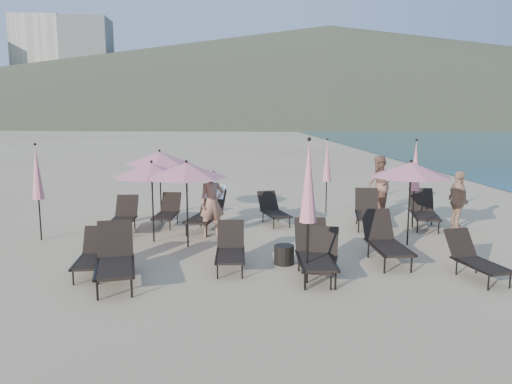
{
  "coord_description": "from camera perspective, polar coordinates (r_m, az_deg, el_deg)",
  "views": [
    {
      "loc": [
        -1.42,
        -9.81,
        3.24
      ],
      "look_at": [
        -0.7,
        3.5,
        1.1
      ],
      "focal_mm": 35.0,
      "sensor_mm": 36.0,
      "label": 1
    }
  ],
  "objects": [
    {
      "name": "ground",
      "position": [
        10.43,
        4.96,
        -9.01
      ],
      "size": [
        800.0,
        800.0,
        0.0
      ],
      "primitive_type": "plane",
      "color": "#D6BA8C",
      "rests_on": "ground"
    },
    {
      "name": "volcanic_headland",
      "position": [
        321.64,
        10.25,
        13.12
      ],
      "size": [
        690.0,
        690.0,
        55.0
      ],
      "color": "brown",
      "rests_on": "ground"
    },
    {
      "name": "hotel_skyline",
      "position": [
        296.5,
        -21.76,
        12.53
      ],
      "size": [
        109.0,
        82.0,
        55.0
      ],
      "color": "beige",
      "rests_on": "ground"
    },
    {
      "name": "lounger_0",
      "position": [
        10.68,
        -18.15,
        -6.78
      ],
      "size": [
        0.64,
        1.5,
        0.85
      ],
      "rotation": [
        0.0,
        0.0,
        0.05
      ],
      "color": "black",
      "rests_on": "ground"
    },
    {
      "name": "lounger_1",
      "position": [
        9.95,
        -15.82,
        -7.24
      ],
      "size": [
        1.05,
        1.95,
        1.06
      ],
      "rotation": [
        0.0,
        0.0,
        0.2
      ],
      "color": "black",
      "rests_on": "ground"
    },
    {
      "name": "lounger_2",
      "position": [
        10.53,
        -2.94,
        -6.45
      ],
      "size": [
        0.62,
        1.56,
        0.89
      ],
      "rotation": [
        0.0,
        0.0,
        -0.02
      ],
      "color": "black",
      "rests_on": "ground"
    },
    {
      "name": "lounger_3",
      "position": [
        10.03,
        7.51,
        -7.33
      ],
      "size": [
        0.98,
        1.64,
        0.89
      ],
      "rotation": [
        0.0,
        0.0,
        -0.28
      ],
      "color": "black",
      "rests_on": "ground"
    },
    {
      "name": "lounger_4",
      "position": [
        10.08,
        6.7,
        -6.84
      ],
      "size": [
        0.73,
        1.8,
        1.03
      ],
      "rotation": [
        0.0,
        0.0,
        -0.03
      ],
      "color": "black",
      "rests_on": "ground"
    },
    {
      "name": "lounger_5",
      "position": [
        10.8,
        23.74,
        -6.91
      ],
      "size": [
        0.84,
        1.57,
        0.86
      ],
      "rotation": [
        0.0,
        0.0,
        0.19
      ],
      "color": "black",
      "rests_on": "ground"
    },
    {
      "name": "lounger_6",
      "position": [
        14.07,
        -14.93,
        -2.71
      ],
      "size": [
        0.63,
        1.61,
        0.92
      ],
      "rotation": [
        0.0,
        0.0,
        -0.01
      ],
      "color": "black",
      "rests_on": "ground"
    },
    {
      "name": "lounger_7",
      "position": [
        14.68,
        -10.09,
        -2.17
      ],
      "size": [
        0.74,
        1.55,
        0.86
      ],
      "rotation": [
        0.0,
        0.0,
        -0.12
      ],
      "color": "black",
      "rests_on": "ground"
    },
    {
      "name": "lounger_8",
      "position": [
        13.99,
        -5.51,
        -2.02
      ],
      "size": [
        1.17,
        1.95,
        1.15
      ],
      "rotation": [
        0.0,
        0.0,
        -0.3
      ],
      "color": "black",
      "rests_on": "ground"
    },
    {
      "name": "lounger_9",
      "position": [
        14.65,
        1.98,
        -2.03
      ],
      "size": [
        0.94,
        1.62,
        0.87
      ],
      "rotation": [
        0.0,
        0.0,
        0.25
      ],
      "color": "black",
      "rests_on": "ground"
    },
    {
      "name": "lounger_10",
      "position": [
        14.6,
        12.61,
        -2.04
      ],
      "size": [
        1.01,
        1.85,
        1.01
      ],
      "rotation": [
        0.0,
        0.0,
        -0.21
      ],
      "color": "black",
      "rests_on": "ground"
    },
    {
      "name": "lounger_11",
      "position": [
        14.99,
        18.65,
        -2.01
      ],
      "size": [
        1.05,
        1.86,
        1.01
      ],
      "rotation": [
        0.0,
        0.0,
        -0.23
      ],
      "color": "black",
      "rests_on": "ground"
    },
    {
      "name": "lounger_12",
      "position": [
        11.3,
        14.54,
        -5.31
      ],
      "size": [
        0.72,
        1.8,
        1.03
      ],
      "rotation": [
        0.0,
        0.0,
        0.02
      ],
      "color": "black",
      "rests_on": "ground"
    },
    {
      "name": "umbrella_open_0",
      "position": [
        12.59,
        -11.84,
        2.49
      ],
      "size": [
        1.92,
        1.92,
        2.07
      ],
      "color": "black",
      "rests_on": "ground"
    },
    {
      "name": "umbrella_open_1",
      "position": [
        11.97,
        -7.96,
        2.49
      ],
      "size": [
        1.97,
        1.97,
        2.12
      ],
      "color": "black",
      "rests_on": "ground"
    },
    {
      "name": "umbrella_open_2",
      "position": [
        12.57,
        17.28,
        2.45
      ],
      "size": [
        1.97,
        1.97,
        2.12
      ],
      "color": "black",
      "rests_on": "ground"
    },
    {
      "name": "umbrella_open_3",
      "position": [
        15.03,
        -10.96,
        3.86
      ],
      "size": [
        2.0,
        2.0,
        2.16
      ],
      "color": "black",
      "rests_on": "ground"
    },
    {
      "name": "umbrella_closed_0",
      "position": [
        9.31,
        6.01,
        1.04
      ],
      "size": [
        0.33,
        0.33,
        2.79
      ],
      "color": "black",
      "rests_on": "ground"
    },
    {
      "name": "umbrella_closed_1",
      "position": [
        14.52,
        17.75,
        2.81
      ],
      "size": [
        0.29,
        0.29,
        2.52
      ],
      "color": "black",
      "rests_on": "ground"
    },
    {
      "name": "umbrella_closed_2",
      "position": [
        13.67,
        -23.76,
        1.99
      ],
      "size": [
        0.29,
        0.29,
        2.48
      ],
      "color": "black",
      "rests_on": "ground"
    },
    {
      "name": "umbrella_closed_3",
      "position": [
        16.12,
        8.12,
        3.49
      ],
      "size": [
        0.28,
        0.28,
        2.42
      ],
      "color": "black",
      "rests_on": "ground"
    },
    {
      "name": "side_table_0",
      "position": [
        10.77,
        -15.05,
        -7.58
      ],
      "size": [
        0.36,
        0.36,
        0.41
      ],
      "primitive_type": "cylinder",
      "color": "black",
      "rests_on": "ground"
    },
    {
      "name": "side_table_1",
      "position": [
        10.83,
        3.23,
        -7.16
      ],
      "size": [
        0.44,
        0.44,
        0.41
      ],
      "primitive_type": "cylinder",
      "color": "black",
      "rests_on": "ground"
    },
    {
      "name": "beachgoer_a",
      "position": [
        13.12,
        -5.06,
        -1.25
      ],
      "size": [
        0.75,
        0.61,
        1.77
      ],
      "primitive_type": "imported",
      "rotation": [
        0.0,
        0.0,
        0.32
      ],
      "color": "#9F6E56",
      "rests_on": "ground"
    },
    {
      "name": "beachgoer_b",
      "position": [
        16.56,
        13.86,
        0.85
      ],
      "size": [
        0.75,
        0.94,
        1.87
      ],
      "primitive_type": "imported",
      "rotation": [
        0.0,
        0.0,
        -1.52
      ],
      "color": "#8E6049",
      "rests_on": "ground"
    },
    {
      "name": "beachgoer_c",
      "position": [
        14.83,
        22.11,
        -0.91
      ],
      "size": [
        0.42,
        0.98,
        1.66
      ],
      "primitive_type": "imported",
      "rotation": [
        0.0,
        0.0,
        1.59
      ],
      "color": "tan",
      "rests_on": "ground"
    }
  ]
}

